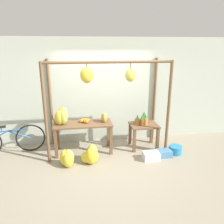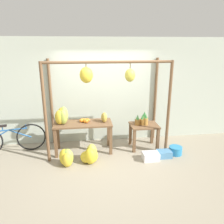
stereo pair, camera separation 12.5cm
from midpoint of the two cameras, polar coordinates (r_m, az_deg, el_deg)
ground_plane at (r=5.12m, az=0.39°, el=-13.32°), size 20.00×20.00×0.00m
shop_wall_back at (r=5.92m, az=-1.40°, el=5.45°), size 8.00×0.08×2.80m
stall_awning at (r=5.05m, az=-1.10°, el=5.79°), size 2.89×1.16×2.28m
display_table_main at (r=5.45m, az=-6.89°, el=-4.15°), size 1.41×0.60×0.77m
display_table_side at (r=5.73m, az=8.96°, el=-4.72°), size 0.71×0.57×0.64m
banana_pile_on_table at (r=5.37m, az=-12.19°, el=-1.03°), size 0.36×0.37×0.42m
orange_pile at (r=5.43m, az=-6.44°, el=-2.21°), size 0.26×0.22×0.10m
pineapple_cluster at (r=5.64m, az=8.63°, el=-2.01°), size 0.35×0.25×0.32m
banana_pile_ground_left at (r=5.07m, az=-11.10°, el=-11.68°), size 0.41×0.42×0.39m
banana_pile_ground_right at (r=5.11m, az=-4.98°, el=-11.17°), size 0.43×0.47×0.42m
fruit_crate_white at (r=5.32m, az=10.75°, el=-11.32°), size 0.37×0.27×0.18m
blue_bucket at (r=5.72m, az=16.86°, el=-9.58°), size 0.32×0.32×0.20m
parked_bicycle at (r=5.97m, az=-24.62°, el=-6.43°), size 1.69×0.35×0.75m
papaya_pile at (r=5.40m, az=-1.38°, el=-1.40°), size 0.20×0.27×0.24m
fruit_crate_purple at (r=5.51m, az=14.10°, el=-10.57°), size 0.34×0.25×0.16m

